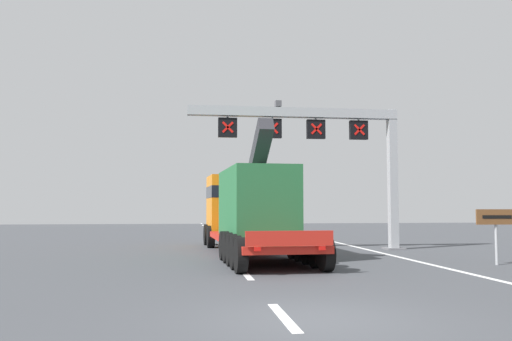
# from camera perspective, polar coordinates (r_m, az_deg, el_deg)

# --- Properties ---
(ground) EXTENTS (112.00, 112.00, 0.00)m
(ground) POSITION_cam_1_polar(r_m,az_deg,el_deg) (10.02, 6.40, -15.53)
(ground) COLOR #424449
(lane_markings) EXTENTS (0.20, 65.13, 0.01)m
(lane_markings) POSITION_cam_1_polar(r_m,az_deg,el_deg) (34.91, -4.47, -7.23)
(lane_markings) COLOR silver
(lane_markings) RESTS_ON ground
(edge_line_right) EXTENTS (0.20, 63.00, 0.01)m
(edge_line_right) POSITION_cam_1_polar(r_m,az_deg,el_deg) (23.25, 14.33, -8.78)
(edge_line_right) COLOR silver
(edge_line_right) RESTS_ON ground
(overhead_lane_gantry) EXTENTS (10.30, 0.90, 7.03)m
(overhead_lane_gantry) POSITION_cam_1_polar(r_m,az_deg,el_deg) (25.67, 7.19, 3.61)
(overhead_lane_gantry) COLOR #9EA0A5
(overhead_lane_gantry) RESTS_ON ground
(heavy_haul_truck_red) EXTENTS (3.63, 14.16, 5.30)m
(heavy_haul_truck_red) POSITION_cam_1_polar(r_m,az_deg,el_deg) (23.89, -1.06, -4.00)
(heavy_haul_truck_red) COLOR red
(heavy_haul_truck_red) RESTS_ON ground
(tourist_info_sign_brown) EXTENTS (1.52, 0.15, 1.94)m
(tourist_info_sign_brown) POSITION_cam_1_polar(r_m,az_deg,el_deg) (20.61, 24.29, -5.08)
(tourist_info_sign_brown) COLOR #9EA0A5
(tourist_info_sign_brown) RESTS_ON ground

